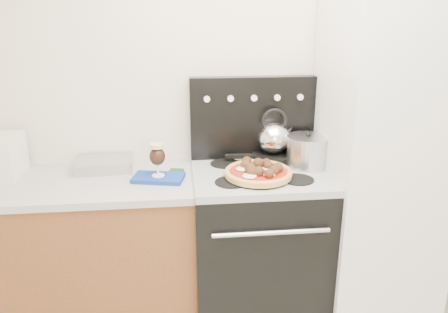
{
  "coord_description": "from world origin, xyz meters",
  "views": [
    {
      "loc": [
        -0.37,
        -1.12,
        1.79
      ],
      "look_at": [
        -0.14,
        1.05,
        1.06
      ],
      "focal_mm": 35.0,
      "sensor_mm": 36.0,
      "label": 1
    }
  ],
  "objects": [
    {
      "name": "cooktop",
      "position": [
        0.08,
        1.18,
        0.9
      ],
      "size": [
        0.76,
        0.65,
        0.04
      ],
      "primitive_type": "cube",
      "color": "#ADADB2",
      "rests_on": "stove_body"
    },
    {
      "name": "pizza",
      "position": [
        0.05,
        1.08,
        0.96
      ],
      "size": [
        0.43,
        0.43,
        0.05
      ],
      "primitive_type": null,
      "rotation": [
        0.0,
        0.0,
        0.18
      ],
      "color": "#C07C48",
      "rests_on": "pizza_pan"
    },
    {
      "name": "skillet",
      "position": [
        0.2,
        1.36,
        0.94
      ],
      "size": [
        0.26,
        0.26,
        0.04
      ],
      "primitive_type": "cylinder",
      "rotation": [
        0.0,
        0.0,
        -0.04
      ],
      "color": "black",
      "rests_on": "cooktop"
    },
    {
      "name": "base_cabinet",
      "position": [
        -1.02,
        1.2,
        0.43
      ],
      "size": [
        1.45,
        0.6,
        0.86
      ],
      "primitive_type": "cube",
      "color": "brown",
      "rests_on": "ground"
    },
    {
      "name": "stock_pot",
      "position": [
        0.37,
        1.24,
        1.01
      ],
      "size": [
        0.24,
        0.24,
        0.17
      ],
      "primitive_type": "cylinder",
      "rotation": [
        0.0,
        0.0,
        -0.0
      ],
      "color": "silver",
      "rests_on": "cooktop"
    },
    {
      "name": "oven_mitt",
      "position": [
        -0.49,
        1.16,
        0.91
      ],
      "size": [
        0.3,
        0.22,
        0.02
      ],
      "primitive_type": "cube",
      "rotation": [
        0.0,
        0.0,
        -0.22
      ],
      "color": "navy",
      "rests_on": "countertop"
    },
    {
      "name": "tea_kettle",
      "position": [
        0.2,
        1.36,
        1.08
      ],
      "size": [
        0.24,
        0.24,
        0.23
      ],
      "primitive_type": null,
      "rotation": [
        0.0,
        0.0,
        0.13
      ],
      "color": "silver",
      "rests_on": "skillet"
    },
    {
      "name": "backguard",
      "position": [
        0.08,
        1.45,
        1.17
      ],
      "size": [
        0.76,
        0.08,
        0.5
      ],
      "primitive_type": "cube",
      "color": "black",
      "rests_on": "cooktop"
    },
    {
      "name": "room_shell",
      "position": [
        0.0,
        0.29,
        1.25
      ],
      "size": [
        3.52,
        3.01,
        2.52
      ],
      "color": "beige",
      "rests_on": "ground"
    },
    {
      "name": "foil_sheet",
      "position": [
        -0.81,
        1.37,
        0.93
      ],
      "size": [
        0.34,
        0.25,
        0.06
      ],
      "primitive_type": "cube",
      "rotation": [
        0.0,
        0.0,
        0.05
      ],
      "color": "silver",
      "rests_on": "countertop"
    },
    {
      "name": "stove_body",
      "position": [
        0.08,
        1.18,
        0.44
      ],
      "size": [
        0.76,
        0.65,
        0.88
      ],
      "primitive_type": "cube",
      "color": "black",
      "rests_on": "ground"
    },
    {
      "name": "beer_glass",
      "position": [
        -0.49,
        1.16,
        1.02
      ],
      "size": [
        0.11,
        0.11,
        0.19
      ],
      "primitive_type": null,
      "rotation": [
        0.0,
        0.0,
        0.3
      ],
      "color": "black",
      "rests_on": "oven_mitt"
    },
    {
      "name": "pizza_pan",
      "position": [
        0.05,
        1.08,
        0.93
      ],
      "size": [
        0.42,
        0.42,
        0.01
      ],
      "primitive_type": "cylinder",
      "rotation": [
        0.0,
        0.0,
        0.22
      ],
      "color": "#252525",
      "rests_on": "cooktop"
    },
    {
      "name": "countertop",
      "position": [
        -1.02,
        1.2,
        0.88
      ],
      "size": [
        1.48,
        0.63,
        0.04
      ],
      "primitive_type": "cube",
      "color": "#B3B3B5",
      "rests_on": "base_cabinet"
    },
    {
      "name": "fridge",
      "position": [
        0.78,
        1.15,
        0.95
      ],
      "size": [
        0.64,
        0.68,
        1.9
      ],
      "primitive_type": "cube",
      "color": "silver",
      "rests_on": "ground"
    }
  ]
}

